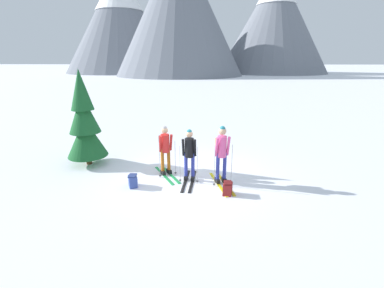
# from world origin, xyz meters

# --- Properties ---
(ground_plane) EXTENTS (400.00, 400.00, 0.00)m
(ground_plane) POSITION_xyz_m (0.00, 0.00, 0.00)
(ground_plane) COLOR white
(skier_in_red) EXTENTS (1.04, 1.55, 1.66)m
(skier_in_red) POSITION_xyz_m (-0.78, 0.21, 0.93)
(skier_in_red) COLOR green
(skier_in_red) RESTS_ON ground
(skier_in_black) EXTENTS (0.61, 1.63, 1.67)m
(skier_in_black) POSITION_xyz_m (0.04, -0.24, 0.91)
(skier_in_black) COLOR black
(skier_in_black) RESTS_ON ground
(skier_in_pink) EXTENTS (0.74, 1.70, 1.82)m
(skier_in_pink) POSITION_xyz_m (1.02, -0.37, 1.04)
(skier_in_pink) COLOR yellow
(skier_in_pink) RESTS_ON ground
(pine_tree_near) EXTENTS (1.41, 1.41, 3.40)m
(pine_tree_near) POSITION_xyz_m (-3.73, 0.98, 1.56)
(pine_tree_near) COLOR #51381E
(pine_tree_near) RESTS_ON ground
(backpack_on_snow_front) EXTENTS (0.35, 0.39, 0.38)m
(backpack_on_snow_front) POSITION_xyz_m (-1.64, -0.78, 0.19)
(backpack_on_snow_front) COLOR #384C99
(backpack_on_snow_front) RESTS_ON ground
(backpack_on_snow_beside) EXTENTS (0.30, 0.36, 0.38)m
(backpack_on_snow_beside) POSITION_xyz_m (1.18, -1.14, 0.19)
(backpack_on_snow_beside) COLOR maroon
(backpack_on_snow_beside) RESTS_ON ground
(mountain_ridge_distant) EXTENTS (72.44, 44.61, 28.58)m
(mountain_ridge_distant) POSITION_xyz_m (-4.67, 67.26, 13.96)
(mountain_ridge_distant) COLOR slate
(mountain_ridge_distant) RESTS_ON ground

